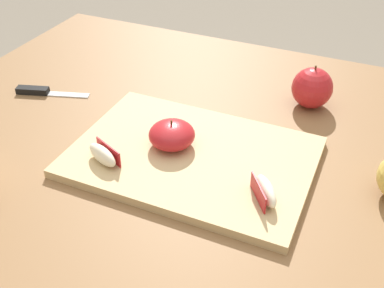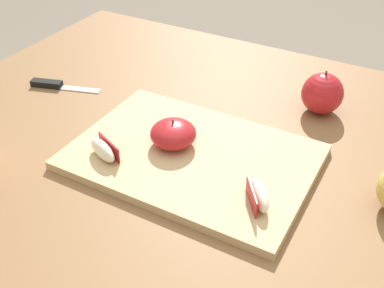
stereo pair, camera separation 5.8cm
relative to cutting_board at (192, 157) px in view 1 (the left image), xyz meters
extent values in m
cube|color=brown|center=(0.06, 0.04, -0.02)|extent=(1.33, 0.95, 0.03)
cube|color=brown|center=(-0.54, 0.46, -0.39)|extent=(0.06, 0.06, 0.70)
cube|color=tan|center=(0.00, 0.00, 0.00)|extent=(0.42, 0.29, 0.02)
ellipsoid|color=#B21E23|center=(-0.04, 0.01, 0.03)|extent=(0.08, 0.08, 0.05)
cylinder|color=#4C3319|center=(-0.04, 0.01, 0.06)|extent=(0.00, 0.00, 0.01)
ellipsoid|color=#F4EACC|center=(0.15, -0.06, 0.02)|extent=(0.06, 0.07, 0.03)
cube|color=#B21E23|center=(0.14, -0.07, 0.02)|extent=(0.04, 0.06, 0.03)
ellipsoid|color=#F4EACC|center=(-0.13, -0.08, 0.02)|extent=(0.07, 0.05, 0.03)
cube|color=#B21E23|center=(-0.12, -0.07, 0.02)|extent=(0.06, 0.03, 0.03)
cube|color=silver|center=(-0.34, 0.10, -0.01)|extent=(0.09, 0.04, 0.00)
cube|color=black|center=(-0.41, 0.08, 0.00)|extent=(0.07, 0.04, 0.01)
sphere|color=#B21E23|center=(0.15, 0.27, 0.03)|extent=(0.08, 0.08, 0.08)
cylinder|color=#4C3319|center=(0.15, 0.27, 0.08)|extent=(0.00, 0.00, 0.01)
camera|label=1|loc=(0.26, -0.59, 0.50)|focal=43.54mm
camera|label=2|loc=(0.31, -0.57, 0.50)|focal=43.54mm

